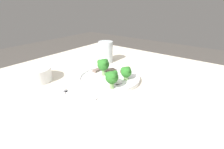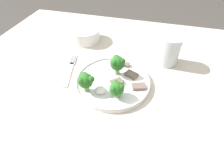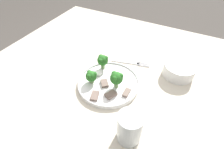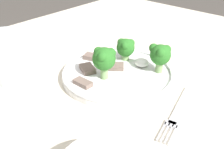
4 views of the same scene
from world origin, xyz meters
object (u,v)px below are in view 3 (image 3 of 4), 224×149
(cream_bowl, at_px, (179,70))
(drinking_glass, at_px, (129,129))
(fork, at_px, (130,63))
(dinner_plate, at_px, (108,83))

(cream_bowl, relative_size, drinking_glass, 1.18)
(fork, bearing_deg, cream_bowl, 95.63)
(dinner_plate, bearing_deg, fork, 171.83)
(dinner_plate, distance_m, drinking_glass, 0.24)
(fork, xyz_separation_m, drinking_glass, (0.35, 0.14, 0.05))
(fork, relative_size, cream_bowl, 1.37)
(drinking_glass, bearing_deg, fork, -157.90)
(cream_bowl, bearing_deg, dinner_plate, -51.52)
(fork, height_order, drinking_glass, drinking_glass)
(dinner_plate, bearing_deg, cream_bowl, 128.48)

